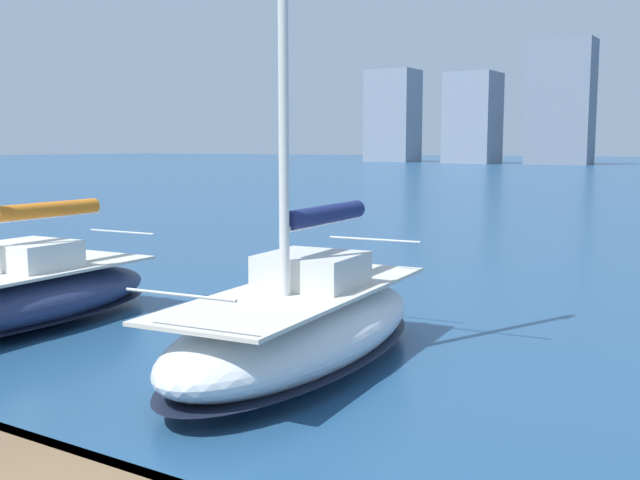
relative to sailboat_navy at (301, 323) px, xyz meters
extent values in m
cube|color=#473828|center=(-1.39, 5.30, -0.19)|extent=(28.00, 0.16, 0.10)
cube|color=gray|center=(34.00, -147.39, 11.87)|extent=(12.73, 7.06, 25.22)
cube|color=gray|center=(53.24, -148.60, 9.13)|extent=(10.51, 10.19, 19.72)
cube|color=gray|center=(76.58, -156.12, 10.35)|extent=(11.58, 9.08, 22.18)
ellipsoid|color=silver|center=(0.00, 0.03, -0.12)|extent=(3.24, 7.16, 1.23)
ellipsoid|color=black|center=(0.00, 0.03, -0.46)|extent=(3.25, 7.19, 0.10)
cube|color=beige|center=(0.00, 0.03, 0.53)|extent=(2.69, 6.28, 0.06)
cube|color=silver|center=(0.04, -0.39, 0.83)|extent=(1.70, 1.67, 0.55)
cylinder|color=silver|center=(0.09, -0.91, 1.61)|extent=(0.39, 2.92, 0.12)
cylinder|color=navy|center=(0.09, -0.91, 1.73)|extent=(0.57, 2.70, 0.32)
cylinder|color=silver|center=(-0.30, 3.21, 1.05)|extent=(1.69, 0.20, 0.04)
cylinder|color=silver|center=(0.29, -3.09, 1.05)|extent=(1.95, 0.22, 0.04)
ellipsoid|color=navy|center=(6.37, 0.79, -0.19)|extent=(3.02, 6.88, 1.09)
ellipsoid|color=black|center=(6.37, 0.79, -0.49)|extent=(3.03, 6.91, 0.10)
cube|color=beige|center=(6.37, 0.79, 0.38)|extent=(2.50, 6.04, 0.06)
cube|color=silver|center=(6.39, 0.38, 0.69)|extent=(1.65, 1.57, 0.55)
cylinder|color=silver|center=(6.42, -0.12, 1.46)|extent=(0.29, 2.83, 0.12)
cylinder|color=orange|center=(6.42, -0.12, 1.58)|extent=(0.48, 2.62, 0.32)
cylinder|color=silver|center=(6.55, -2.24, 0.90)|extent=(1.96, 0.16, 0.04)
camera|label=1|loc=(-6.69, 10.07, 2.89)|focal=42.00mm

